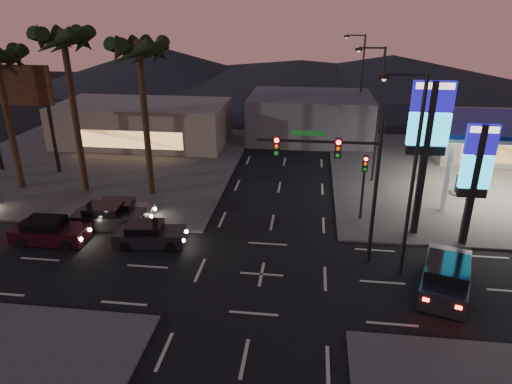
# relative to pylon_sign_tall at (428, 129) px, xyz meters

# --- Properties ---
(ground) EXTENTS (140.00, 140.00, 0.00)m
(ground) POSITION_rel_pylon_sign_tall_xyz_m (-8.50, -5.50, -6.39)
(ground) COLOR black
(ground) RESTS_ON ground
(corner_lot_ne) EXTENTS (24.00, 24.00, 0.12)m
(corner_lot_ne) POSITION_rel_pylon_sign_tall_xyz_m (7.50, 10.50, -6.33)
(corner_lot_ne) COLOR #47443F
(corner_lot_ne) RESTS_ON ground
(corner_lot_nw) EXTENTS (24.00, 24.00, 0.12)m
(corner_lot_nw) POSITION_rel_pylon_sign_tall_xyz_m (-24.50, 10.50, -6.33)
(corner_lot_nw) COLOR #47443F
(corner_lot_nw) RESTS_ON ground
(convenience_store) EXTENTS (10.00, 6.00, 4.00)m
(convenience_store) POSITION_rel_pylon_sign_tall_xyz_m (9.50, 15.50, -4.39)
(convenience_store) COLOR #726B5B
(convenience_store) RESTS_ON ground
(pylon_sign_tall) EXTENTS (2.20, 0.35, 9.00)m
(pylon_sign_tall) POSITION_rel_pylon_sign_tall_xyz_m (0.00, 0.00, 0.00)
(pylon_sign_tall) COLOR black
(pylon_sign_tall) RESTS_ON ground
(pylon_sign_short) EXTENTS (1.60, 0.35, 7.00)m
(pylon_sign_short) POSITION_rel_pylon_sign_tall_xyz_m (2.50, -1.00, -1.74)
(pylon_sign_short) COLOR black
(pylon_sign_short) RESTS_ON ground
(traffic_signal_mast) EXTENTS (6.10, 0.39, 8.00)m
(traffic_signal_mast) POSITION_rel_pylon_sign_tall_xyz_m (-4.74, -3.51, -1.17)
(traffic_signal_mast) COLOR black
(traffic_signal_mast) RESTS_ON ground
(pedestal_signal) EXTENTS (0.32, 0.39, 4.30)m
(pedestal_signal) POSITION_rel_pylon_sign_tall_xyz_m (-3.00, 1.48, -3.47)
(pedestal_signal) COLOR black
(pedestal_signal) RESTS_ON ground
(streetlight_near) EXTENTS (2.14, 0.25, 10.00)m
(streetlight_near) POSITION_rel_pylon_sign_tall_xyz_m (-1.71, -4.50, -0.68)
(streetlight_near) COLOR black
(streetlight_near) RESTS_ON ground
(streetlight_mid) EXTENTS (2.14, 0.25, 10.00)m
(streetlight_mid) POSITION_rel_pylon_sign_tall_xyz_m (-1.71, 8.50, -0.68)
(streetlight_mid) COLOR black
(streetlight_mid) RESTS_ON ground
(streetlight_far) EXTENTS (2.14, 0.25, 10.00)m
(streetlight_far) POSITION_rel_pylon_sign_tall_xyz_m (-1.71, 22.50, -0.68)
(streetlight_far) COLOR black
(streetlight_far) RESTS_ON ground
(palm_a) EXTENTS (4.41, 4.41, 10.86)m
(palm_a) POSITION_rel_pylon_sign_tall_xyz_m (-17.50, 4.00, 3.03)
(palm_a) COLOR black
(palm_a) RESTS_ON ground
(palm_b) EXTENTS (4.41, 4.41, 11.46)m
(palm_b) POSITION_rel_pylon_sign_tall_xyz_m (-22.50, 4.00, 3.58)
(palm_b) COLOR black
(palm_b) RESTS_ON ground
(billboard) EXTENTS (6.00, 0.30, 8.50)m
(billboard) POSITION_rel_pylon_sign_tall_xyz_m (-29.00, 7.50, -0.06)
(billboard) COLOR black
(billboard) RESTS_ON ground
(building_far_west) EXTENTS (16.00, 8.00, 4.00)m
(building_far_west) POSITION_rel_pylon_sign_tall_xyz_m (-22.50, 16.50, -4.39)
(building_far_west) COLOR #726B5B
(building_far_west) RESTS_ON ground
(building_far_mid) EXTENTS (12.00, 9.00, 4.40)m
(building_far_mid) POSITION_rel_pylon_sign_tall_xyz_m (-6.50, 20.50, -4.19)
(building_far_mid) COLOR #4C4C51
(building_far_mid) RESTS_ON ground
(hill_left) EXTENTS (40.00, 40.00, 6.00)m
(hill_left) POSITION_rel_pylon_sign_tall_xyz_m (-33.50, 54.50, -3.39)
(hill_left) COLOR black
(hill_left) RESTS_ON ground
(hill_right) EXTENTS (50.00, 50.00, 5.00)m
(hill_right) POSITION_rel_pylon_sign_tall_xyz_m (6.50, 54.50, -3.89)
(hill_right) COLOR black
(hill_right) RESTS_ON ground
(hill_center) EXTENTS (60.00, 60.00, 4.00)m
(hill_center) POSITION_rel_pylon_sign_tall_xyz_m (-8.50, 54.50, -4.39)
(hill_center) COLOR black
(hill_center) RESTS_ON ground
(car_lane_a_front) EXTENTS (4.17, 2.08, 1.32)m
(car_lane_a_front) POSITION_rel_pylon_sign_tall_xyz_m (-15.17, -3.17, -5.78)
(car_lane_a_front) COLOR black
(car_lane_a_front) RESTS_ON ground
(car_lane_a_mid) EXTENTS (4.35, 1.90, 1.40)m
(car_lane_a_mid) POSITION_rel_pylon_sign_tall_xyz_m (-20.97, -3.55, -5.74)
(car_lane_a_mid) COLOR black
(car_lane_a_mid) RESTS_ON ground
(car_lane_b_front) EXTENTS (4.19, 2.07, 1.33)m
(car_lane_b_front) POSITION_rel_pylon_sign_tall_xyz_m (-18.02, -0.35, -5.78)
(car_lane_b_front) COLOR #605F62
(car_lane_b_front) RESTS_ON ground
(car_lane_b_mid) EXTENTS (4.46, 2.07, 1.42)m
(car_lane_b_mid) POSITION_rel_pylon_sign_tall_xyz_m (-18.43, -1.31, -5.73)
(car_lane_b_mid) COLOR black
(car_lane_b_mid) RESTS_ON ground
(suv_station) EXTENTS (3.44, 5.25, 1.63)m
(suv_station) POSITION_rel_pylon_sign_tall_xyz_m (0.33, -5.78, -5.64)
(suv_station) COLOR black
(suv_station) RESTS_ON ground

